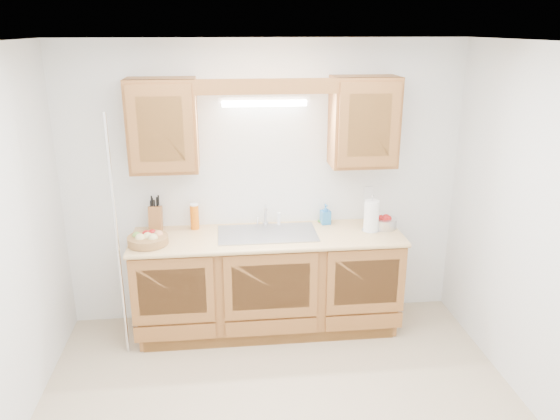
{
  "coord_description": "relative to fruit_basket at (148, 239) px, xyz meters",
  "views": [
    {
      "loc": [
        -0.36,
        -3.13,
        2.59
      ],
      "look_at": [
        0.07,
        0.85,
        1.23
      ],
      "focal_mm": 35.0,
      "sensor_mm": 36.0,
      "label": 1
    }
  ],
  "objects": [
    {
      "name": "knife_block",
      "position": [
        0.03,
        0.31,
        0.07
      ],
      "size": [
        0.11,
        0.18,
        0.32
      ],
      "rotation": [
        0.0,
        0.0,
        -0.01
      ],
      "color": "#95592B",
      "rests_on": "countertop"
    },
    {
      "name": "sink",
      "position": [
        0.99,
        0.12,
        -0.12
      ],
      "size": [
        0.84,
        0.46,
        0.36
      ],
      "color": "#9E9EA3",
      "rests_on": "countertop"
    },
    {
      "name": "base_cabinets",
      "position": [
        0.99,
        0.12,
        -0.51
      ],
      "size": [
        2.2,
        0.6,
        0.86
      ],
      "primitive_type": "cube",
      "color": "#95592B",
      "rests_on": "ground"
    },
    {
      "name": "sponge",
      "position": [
        1.53,
        0.36,
        -0.04
      ],
      "size": [
        0.12,
        0.1,
        0.02
      ],
      "rotation": [
        0.0,
        0.0,
        0.39
      ],
      "color": "#CC333F",
      "rests_on": "countertop"
    },
    {
      "name": "valance",
      "position": [
        0.99,
        0.11,
        1.19
      ],
      "size": [
        2.2,
        0.05,
        0.12
      ],
      "primitive_type": "cube",
      "color": "#95592B",
      "rests_on": "room"
    },
    {
      "name": "wire_shelf_pole",
      "position": [
        -0.21,
        -0.15,
        0.05
      ],
      "size": [
        0.03,
        0.03,
        2.0
      ],
      "primitive_type": "cylinder",
      "color": "silver",
      "rests_on": "ground"
    },
    {
      "name": "room",
      "position": [
        0.99,
        -1.08,
        0.3
      ],
      "size": [
        3.52,
        3.5,
        2.5
      ],
      "color": "tan",
      "rests_on": "ground"
    },
    {
      "name": "apple_bowl",
      "position": [
        2.02,
        0.16,
        0.01
      ],
      "size": [
        0.24,
        0.24,
        0.12
      ],
      "rotation": [
        0.0,
        0.0,
        -0.07
      ],
      "color": "silver",
      "rests_on": "countertop"
    },
    {
      "name": "upper_cabinet_left",
      "position": [
        0.16,
        0.25,
        0.88
      ],
      "size": [
        0.55,
        0.33,
        0.75
      ],
      "primitive_type": "cube",
      "color": "#95592B",
      "rests_on": "room"
    },
    {
      "name": "countertop",
      "position": [
        0.99,
        0.1,
        -0.07
      ],
      "size": [
        2.3,
        0.63,
        0.04
      ],
      "primitive_type": "cube",
      "color": "#DCB374",
      "rests_on": "base_cabinets"
    },
    {
      "name": "outlet_plate",
      "position": [
        1.94,
        0.41,
        0.2
      ],
      "size": [
        0.08,
        0.01,
        0.12
      ],
      "primitive_type": "cube",
      "color": "white",
      "rests_on": "room"
    },
    {
      "name": "fruit_basket",
      "position": [
        0.0,
        0.0,
        0.0
      ],
      "size": [
        0.43,
        0.43,
        0.1
      ],
      "rotation": [
        0.0,
        0.0,
        0.42
      ],
      "color": "#A17241",
      "rests_on": "countertop"
    },
    {
      "name": "soap_bottle",
      "position": [
        1.53,
        0.32,
        0.05
      ],
      "size": [
        0.09,
        0.1,
        0.18
      ],
      "primitive_type": "imported",
      "rotation": [
        0.0,
        0.0,
        0.14
      ],
      "color": "#2573BB",
      "rests_on": "countertop"
    },
    {
      "name": "orange_canister",
      "position": [
        0.37,
        0.32,
        0.07
      ],
      "size": [
        0.09,
        0.09,
        0.23
      ],
      "rotation": [
        0.0,
        0.0,
        -0.2
      ],
      "color": "orange",
      "rests_on": "countertop"
    },
    {
      "name": "paper_towel",
      "position": [
        1.88,
        0.1,
        0.09
      ],
      "size": [
        0.17,
        0.17,
        0.33
      ],
      "rotation": [
        0.0,
        0.0,
        -0.39
      ],
      "color": "silver",
      "rests_on": "countertop"
    },
    {
      "name": "upper_cabinet_right",
      "position": [
        1.82,
        0.25,
        0.88
      ],
      "size": [
        0.55,
        0.33,
        0.75
      ],
      "primitive_type": "cube",
      "color": "#95592B",
      "rests_on": "room"
    },
    {
      "name": "fluorescent_fixture",
      "position": [
        0.99,
        0.33,
        1.05
      ],
      "size": [
        0.76,
        0.08,
        0.08
      ],
      "color": "white",
      "rests_on": "room"
    }
  ]
}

